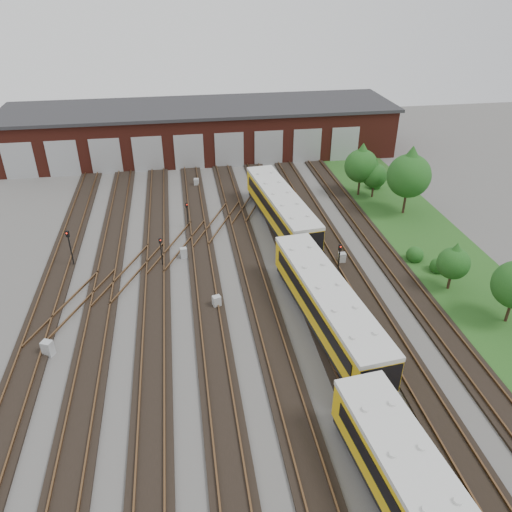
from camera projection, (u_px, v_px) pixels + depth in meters
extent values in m
plane|color=#454340|center=(243.00, 342.00, 34.04)|extent=(120.00, 120.00, 0.00)
cube|color=black|center=(27.00, 363.00, 32.08)|extent=(2.40, 70.00, 0.18)
cube|color=brown|center=(15.00, 363.00, 31.90)|extent=(0.10, 70.00, 0.15)
cube|color=brown|center=(39.00, 360.00, 32.09)|extent=(0.10, 70.00, 0.15)
cube|color=black|center=(92.00, 357.00, 32.63)|extent=(2.40, 70.00, 0.18)
cube|color=brown|center=(80.00, 356.00, 32.45)|extent=(0.10, 70.00, 0.15)
cube|color=brown|center=(102.00, 353.00, 32.64)|extent=(0.10, 70.00, 0.15)
cube|color=black|center=(154.00, 350.00, 33.18)|extent=(2.40, 70.00, 0.18)
cube|color=brown|center=(142.00, 349.00, 32.99)|extent=(0.10, 70.00, 0.15)
cube|color=brown|center=(164.00, 347.00, 33.19)|extent=(0.10, 70.00, 0.15)
cube|color=black|center=(213.00, 344.00, 33.72)|extent=(2.40, 70.00, 0.18)
cube|color=brown|center=(203.00, 343.00, 33.54)|extent=(0.10, 70.00, 0.15)
cube|color=brown|center=(224.00, 341.00, 33.74)|extent=(0.10, 70.00, 0.15)
cube|color=black|center=(272.00, 338.00, 34.27)|extent=(2.40, 70.00, 0.18)
cube|color=brown|center=(261.00, 337.00, 34.09)|extent=(0.10, 70.00, 0.15)
cube|color=brown|center=(282.00, 335.00, 34.29)|extent=(0.10, 70.00, 0.15)
cube|color=black|center=(328.00, 332.00, 34.82)|extent=(2.40, 70.00, 0.18)
cube|color=brown|center=(318.00, 331.00, 34.64)|extent=(0.10, 70.00, 0.15)
cube|color=brown|center=(338.00, 329.00, 34.84)|extent=(0.10, 70.00, 0.15)
cube|color=black|center=(382.00, 326.00, 35.37)|extent=(2.40, 70.00, 0.18)
cube|color=brown|center=(373.00, 325.00, 35.19)|extent=(0.10, 70.00, 0.15)
cube|color=brown|center=(392.00, 323.00, 35.38)|extent=(0.10, 70.00, 0.15)
cube|color=black|center=(435.00, 321.00, 35.92)|extent=(2.40, 70.00, 0.18)
cube|color=brown|center=(426.00, 320.00, 35.73)|extent=(0.10, 70.00, 0.15)
cube|color=brown|center=(445.00, 318.00, 35.93)|extent=(0.10, 70.00, 0.15)
cube|color=brown|center=(131.00, 272.00, 41.33)|extent=(5.40, 9.62, 0.15)
cube|color=brown|center=(178.00, 245.00, 45.29)|extent=(5.40, 9.62, 0.15)
cube|color=brown|center=(218.00, 222.00, 49.24)|extent=(5.40, 9.62, 0.15)
cube|color=brown|center=(73.00, 304.00, 37.38)|extent=(5.40, 9.62, 0.15)
cube|color=brown|center=(252.00, 203.00, 53.20)|extent=(5.40, 9.62, 0.15)
cube|color=#551E15|center=(202.00, 131.00, 66.59)|extent=(50.00, 12.00, 6.00)
cube|color=#29292B|center=(200.00, 107.00, 65.00)|extent=(51.00, 12.50, 0.40)
cube|color=#A2A5A8|center=(19.00, 161.00, 58.85)|extent=(3.60, 0.12, 4.40)
cube|color=#A2A5A8|center=(63.00, 159.00, 59.54)|extent=(3.60, 0.12, 4.40)
cube|color=#A2A5A8|center=(106.00, 156.00, 60.22)|extent=(3.60, 0.12, 4.40)
cube|color=#A2A5A8|center=(148.00, 154.00, 60.91)|extent=(3.60, 0.12, 4.40)
cube|color=#A2A5A8|center=(189.00, 152.00, 61.59)|extent=(3.60, 0.12, 4.40)
cube|color=#A2A5A8|center=(229.00, 150.00, 62.28)|extent=(3.60, 0.12, 4.40)
cube|color=#A2A5A8|center=(269.00, 148.00, 62.97)|extent=(3.60, 0.12, 4.40)
cube|color=#A2A5A8|center=(307.00, 146.00, 63.65)|extent=(3.60, 0.12, 4.40)
cube|color=#A2A5A8|center=(345.00, 144.00, 64.34)|extent=(3.60, 0.12, 4.40)
cube|color=#1E4E1A|center=(435.00, 248.00, 45.15)|extent=(8.00, 55.00, 0.05)
cube|color=silver|center=(441.00, 509.00, 20.05)|extent=(4.43, 15.59, 0.31)
cube|color=black|center=(326.00, 320.00, 35.05)|extent=(4.02, 15.55, 0.62)
cube|color=yellow|center=(327.00, 304.00, 34.32)|extent=(4.33, 15.58, 2.26)
cube|color=silver|center=(329.00, 288.00, 33.67)|extent=(4.43, 15.59, 0.31)
cube|color=black|center=(309.00, 304.00, 33.88)|extent=(1.54, 13.46, 0.87)
cube|color=black|center=(346.00, 298.00, 34.50)|extent=(1.54, 13.46, 0.87)
cube|color=black|center=(280.00, 221.00, 48.67)|extent=(4.02, 15.55, 0.62)
cube|color=yellow|center=(281.00, 207.00, 47.95)|extent=(4.33, 15.58, 2.26)
cube|color=silver|center=(281.00, 195.00, 47.30)|extent=(4.43, 15.59, 0.31)
cube|color=black|center=(267.00, 206.00, 47.51)|extent=(1.54, 13.46, 0.87)
cube|color=black|center=(294.00, 203.00, 48.13)|extent=(1.54, 13.46, 0.87)
cylinder|color=black|center=(71.00, 252.00, 41.86)|extent=(0.11, 0.11, 2.83)
cube|color=black|center=(67.00, 234.00, 41.00)|extent=(0.31, 0.24, 0.54)
sphere|color=red|center=(67.00, 233.00, 40.86)|extent=(0.13, 0.13, 0.13)
cylinder|color=black|center=(188.00, 217.00, 48.31)|extent=(0.09, 0.09, 2.15)
cube|color=black|center=(187.00, 205.00, 47.65)|extent=(0.25, 0.19, 0.45)
sphere|color=red|center=(187.00, 205.00, 47.53)|extent=(0.11, 0.11, 0.11)
cylinder|color=black|center=(162.00, 255.00, 41.98)|extent=(0.09, 0.09, 2.26)
cube|color=black|center=(160.00, 241.00, 41.30)|extent=(0.24, 0.19, 0.43)
sphere|color=red|center=(160.00, 240.00, 41.18)|extent=(0.10, 0.10, 0.10)
cylinder|color=black|center=(339.00, 263.00, 40.74)|extent=(0.10, 0.10, 2.38)
cube|color=black|center=(340.00, 247.00, 40.01)|extent=(0.26, 0.16, 0.51)
sphere|color=red|center=(341.00, 247.00, 39.87)|extent=(0.12, 0.12, 0.12)
cube|color=#A4A8A9|center=(48.00, 348.00, 32.63)|extent=(0.83, 0.78, 1.10)
cube|color=#A4A8A9|center=(184.00, 253.00, 43.59)|extent=(0.62, 0.54, 0.93)
cube|color=#A4A8A9|center=(217.00, 302.00, 37.25)|extent=(0.69, 0.63, 0.97)
cube|color=#A4A8A9|center=(196.00, 182.00, 57.66)|extent=(0.61, 0.53, 0.92)
cube|color=#A4A8A9|center=(342.00, 258.00, 42.74)|extent=(0.60, 0.51, 0.99)
cylinder|color=#311F16|center=(359.00, 187.00, 55.22)|extent=(0.23, 0.23, 1.85)
sphere|color=#164313|center=(361.00, 166.00, 53.97)|extent=(3.61, 3.61, 3.61)
cone|color=#164313|center=(362.00, 154.00, 53.32)|extent=(3.09, 3.09, 2.58)
cylinder|color=#311F16|center=(373.00, 191.00, 54.82)|extent=(0.22, 0.22, 1.38)
sphere|color=#164313|center=(375.00, 176.00, 53.89)|extent=(2.68, 2.68, 2.68)
cone|color=#164313|center=(376.00, 167.00, 53.41)|extent=(2.29, 2.29, 1.91)
cylinder|color=#311F16|center=(404.00, 203.00, 51.05)|extent=(0.25, 0.25, 2.24)
sphere|color=#164313|center=(409.00, 176.00, 49.54)|extent=(4.35, 4.35, 4.35)
cone|color=#164313|center=(411.00, 161.00, 48.75)|extent=(3.73, 3.73, 3.10)
cylinder|color=#311F16|center=(449.00, 282.00, 39.27)|extent=(0.22, 0.22, 1.29)
sphere|color=#164313|center=(453.00, 263.00, 38.40)|extent=(2.51, 2.51, 2.51)
cone|color=#164313|center=(456.00, 253.00, 37.95)|extent=(2.16, 2.16, 1.80)
cylinder|color=#311F16|center=(508.00, 312.00, 35.55)|extent=(0.22, 0.22, 1.73)
sphere|color=#164313|center=(439.00, 264.00, 41.50)|extent=(1.42, 1.42, 1.42)
sphere|color=#164313|center=(415.00, 253.00, 43.03)|extent=(1.50, 1.50, 1.50)
sphere|color=#164313|center=(375.00, 182.00, 57.00)|extent=(1.46, 1.46, 1.46)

